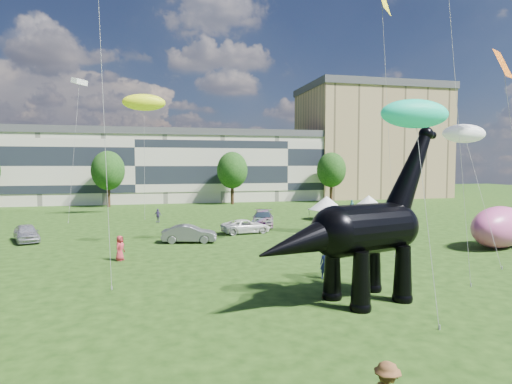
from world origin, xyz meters
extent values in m
plane|color=#16330C|center=(0.00, 0.00, 0.00)|extent=(220.00, 220.00, 0.00)
cube|color=beige|center=(-8.00, 62.00, 6.00)|extent=(78.00, 11.00, 12.00)
cube|color=tan|center=(40.00, 65.00, 11.00)|extent=(28.00, 18.00, 22.00)
cylinder|color=#382314|center=(-12.00, 53.00, 1.60)|extent=(0.56, 0.56, 3.20)
ellipsoid|color=#14380F|center=(-12.00, 53.00, 6.32)|extent=(5.20, 5.20, 6.24)
cylinder|color=#382314|center=(8.00, 53.00, 1.60)|extent=(0.56, 0.56, 3.20)
ellipsoid|color=#14380F|center=(8.00, 53.00, 6.32)|extent=(5.20, 5.20, 6.24)
cylinder|color=#382314|center=(26.00, 53.00, 1.60)|extent=(0.56, 0.56, 3.20)
ellipsoid|color=#14380F|center=(26.00, 53.00, 6.32)|extent=(5.20, 5.20, 6.24)
cone|color=black|center=(4.45, -0.65, 1.38)|extent=(1.18, 1.18, 2.76)
sphere|color=black|center=(4.45, -0.65, 0.17)|extent=(1.01, 1.01, 1.01)
cone|color=black|center=(3.88, 1.30, 1.38)|extent=(1.18, 1.18, 2.76)
sphere|color=black|center=(3.88, 1.30, 0.17)|extent=(1.01, 1.01, 1.01)
cone|color=black|center=(7.10, 0.14, 1.38)|extent=(1.18, 1.18, 2.76)
sphere|color=black|center=(7.10, 0.14, 0.17)|extent=(1.01, 1.01, 1.01)
cone|color=black|center=(6.53, 2.08, 1.38)|extent=(1.18, 1.18, 2.76)
sphere|color=black|center=(6.53, 2.08, 0.17)|extent=(1.01, 1.01, 1.01)
cylinder|color=black|center=(5.40, 0.69, 3.59)|extent=(4.41, 3.48, 2.48)
sphere|color=black|center=(3.55, 0.14, 3.59)|extent=(2.48, 2.48, 2.48)
sphere|color=black|center=(7.26, 1.24, 3.59)|extent=(2.39, 2.39, 2.39)
cone|color=black|center=(8.34, 1.55, 6.25)|extent=(3.71, 2.30, 4.87)
sphere|color=black|center=(9.41, 1.87, 8.37)|extent=(0.77, 0.77, 0.77)
cylinder|color=black|center=(9.68, 1.95, 8.32)|extent=(0.73, 0.57, 0.40)
cone|color=black|center=(1.73, -0.39, 3.28)|extent=(5.22, 3.23, 2.70)
imported|color=silver|center=(-15.75, 22.30, 0.77)|extent=(3.30, 4.85, 1.53)
imported|color=slate|center=(-1.90, 18.60, 0.76)|extent=(4.86, 2.44, 1.53)
imported|color=white|center=(3.92, 22.43, 0.68)|extent=(5.15, 2.95, 1.35)
imported|color=#595960|center=(6.74, 26.81, 0.82)|extent=(3.70, 6.06, 1.64)
cube|color=white|center=(15.67, 30.31, 1.21)|extent=(3.96, 3.96, 0.13)
cone|color=white|center=(15.67, 30.31, 2.08)|extent=(5.02, 5.02, 1.64)
cylinder|color=#999999|center=(14.54, 28.46, 0.60)|extent=(0.07, 0.07, 1.21)
cylinder|color=#999999|center=(17.52, 29.18, 0.60)|extent=(0.07, 0.07, 1.21)
cylinder|color=#999999|center=(13.82, 31.45, 0.60)|extent=(0.07, 0.07, 1.21)
cylinder|color=#999999|center=(16.81, 32.16, 0.60)|extent=(0.07, 0.07, 1.21)
cube|color=white|center=(22.84, 33.19, 1.11)|extent=(3.62, 3.62, 0.12)
cone|color=white|center=(22.84, 33.19, 1.92)|extent=(4.58, 4.58, 1.51)
cylinder|color=#999999|center=(21.78, 31.50, 0.55)|extent=(0.06, 0.06, 1.11)
cylinder|color=#999999|center=(24.53, 32.12, 0.55)|extent=(0.06, 0.06, 1.11)
cylinder|color=#999999|center=(21.15, 34.25, 0.55)|extent=(0.06, 0.06, 1.11)
cylinder|color=#999999|center=(23.91, 34.87, 0.55)|extent=(0.06, 0.06, 1.11)
ellipsoid|color=#D65399|center=(22.43, 10.57, 1.69)|extent=(7.53, 5.80, 3.37)
imported|color=#4D387F|center=(-4.49, 32.60, 0.79)|extent=(1.00, 0.77, 1.58)
imported|color=#2E7074|center=(22.11, 36.63, 0.90)|extent=(0.79, 0.74, 1.81)
imported|color=navy|center=(5.03, 4.98, 0.86)|extent=(0.75, 0.65, 1.73)
imported|color=black|center=(11.60, 18.84, 0.78)|extent=(0.55, 1.47, 1.56)
imported|color=#AE2B35|center=(-7.18, 12.68, 0.89)|extent=(0.89, 1.03, 1.77)
plane|color=#DB5C0B|center=(19.98, 8.17, 14.03)|extent=(2.51, 1.98, 2.11)
cube|color=white|center=(-13.99, 40.88, 17.35)|extent=(1.91, 2.33, 0.82)
ellipsoid|color=#0DCB95|center=(7.16, -0.48, 9.11)|extent=(3.78, 3.05, 1.35)
ellipsoid|color=#D1E813|center=(-5.96, 38.53, 14.66)|extent=(5.78, 5.16, 2.11)
ellipsoid|color=white|center=(18.86, 10.59, 9.16)|extent=(3.99, 3.62, 1.46)
camera|label=1|loc=(-4.68, -18.37, 6.74)|focal=30.00mm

